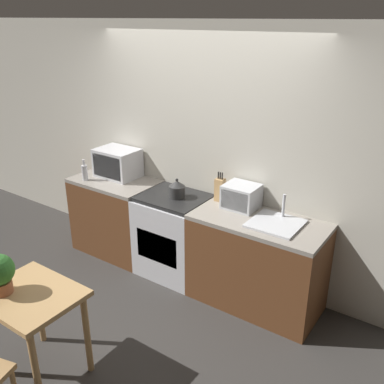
% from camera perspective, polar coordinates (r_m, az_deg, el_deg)
% --- Properties ---
extents(ground_plane, '(16.00, 16.00, 0.00)m').
position_cam_1_polar(ground_plane, '(4.24, -8.03, -16.08)').
color(ground_plane, '#33302D').
extents(wall_back, '(10.00, 0.06, 2.60)m').
position_cam_1_polar(wall_back, '(4.47, 1.49, 5.20)').
color(wall_back, beige).
rests_on(wall_back, ground_plane).
extents(counter_left_run, '(0.98, 0.62, 0.90)m').
position_cam_1_polar(counter_left_run, '(5.11, -9.93, -3.08)').
color(counter_left_run, brown).
rests_on(counter_left_run, ground_plane).
extents(counter_right_run, '(1.24, 0.62, 0.90)m').
position_cam_1_polar(counter_right_run, '(4.17, 8.58, -9.25)').
color(counter_right_run, brown).
rests_on(counter_right_run, ground_plane).
extents(stove_range, '(0.71, 0.62, 0.90)m').
position_cam_1_polar(stove_range, '(4.61, -2.36, -5.74)').
color(stove_range, silver).
rests_on(stove_range, ground_plane).
extents(kettle, '(0.17, 0.17, 0.21)m').
position_cam_1_polar(kettle, '(4.35, -2.02, 0.38)').
color(kettle, '#2D2D2D').
rests_on(kettle, stove_range).
extents(microwave, '(0.47, 0.36, 0.33)m').
position_cam_1_polar(microwave, '(4.98, -9.91, 3.84)').
color(microwave, silver).
rests_on(microwave, counter_left_run).
extents(bottle, '(0.07, 0.07, 0.24)m').
position_cam_1_polar(bottle, '(4.96, -14.12, 2.57)').
color(bottle, silver).
rests_on(bottle, counter_left_run).
extents(knife_block, '(0.09, 0.08, 0.30)m').
position_cam_1_polar(knife_block, '(4.27, 3.74, 0.33)').
color(knife_block, tan).
rests_on(knife_block, counter_right_run).
extents(toaster_oven, '(0.32, 0.28, 0.23)m').
position_cam_1_polar(toaster_oven, '(4.13, 6.57, -0.60)').
color(toaster_oven, silver).
rests_on(toaster_oven, counter_right_run).
extents(sink_basin, '(0.44, 0.43, 0.24)m').
position_cam_1_polar(sink_basin, '(3.90, 11.14, -4.03)').
color(sink_basin, silver).
rests_on(sink_basin, counter_right_run).
extents(dining_table, '(0.72, 0.58, 0.75)m').
position_cam_1_polar(dining_table, '(3.50, -20.51, -14.28)').
color(dining_table, tan).
rests_on(dining_table, ground_plane).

